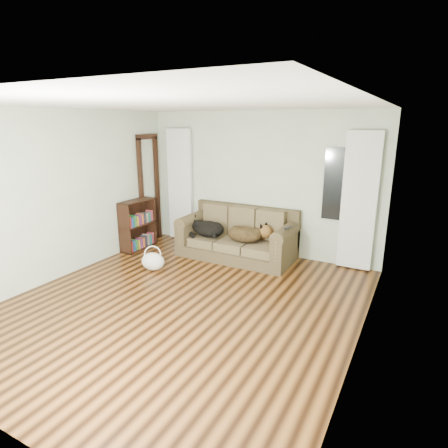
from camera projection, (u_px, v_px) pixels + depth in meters
The scene contains 15 objects.
floor at pixel (184, 304), 5.11m from camera, with size 5.00×5.00×0.00m, color black.
ceiling at pixel (177, 104), 4.42m from camera, with size 5.00×5.00×0.00m, color white.
wall_back at pixel (258, 184), 6.89m from camera, with size 4.50×0.04×2.60m, color beige.
wall_left at pixel (61, 195), 5.80m from camera, with size 0.04×5.00×2.60m, color beige.
wall_right at pixel (366, 236), 3.73m from camera, with size 0.04×5.00×2.60m, color beige.
curtain_left at pixel (180, 185), 7.64m from camera, with size 0.55×0.08×2.25m, color silver.
curtain_right at pixel (359, 202), 6.03m from camera, with size 0.55×0.08×2.25m, color silver.
window_pane at pixel (339, 185), 6.17m from camera, with size 0.50×0.03×1.20m, color black.
door_casing at pixel (149, 191), 7.58m from camera, with size 0.07×0.60×2.10m, color black.
sofa at pixel (236, 234), 6.75m from camera, with size 2.06×0.89×0.84m, color #3A341F.
dog_black_lab at pixel (206, 229), 6.94m from camera, with size 0.67×0.47×0.28m, color black.
dog_shepherd at pixel (247, 234), 6.61m from camera, with size 0.65×0.46×0.29m, color black.
tv_remote at pixel (288, 227), 6.12m from camera, with size 0.05×0.18×0.02m, color black.
tote_bag at pixel (153, 261), 6.24m from camera, with size 0.41×0.32×0.30m, color white.
bookshelf at pixel (138, 224), 7.22m from camera, with size 0.29×0.77×0.96m, color black.
Camera 1 is at (2.70, -3.82, 2.40)m, focal length 30.00 mm.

